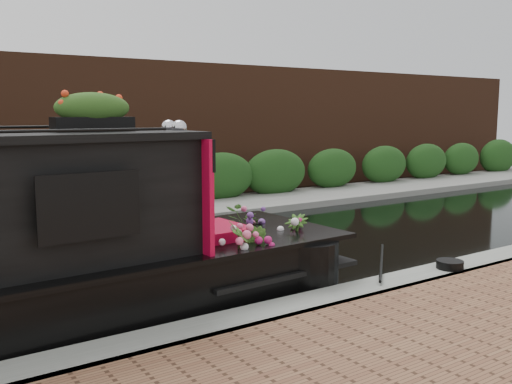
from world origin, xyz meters
TOP-DOWN VIEW (x-y plane):
  - ground at (0.00, 0.00)m, footprint 80.00×80.00m
  - near_bank_coping at (0.00, -3.30)m, footprint 40.00×0.60m
  - far_bank_path at (0.00, 4.20)m, footprint 40.00×2.40m
  - far_hedge at (0.00, 5.10)m, footprint 40.00×1.10m
  - far_brick_wall at (0.00, 7.20)m, footprint 40.00×1.00m
  - rope_fender at (2.15, -1.89)m, footprint 0.35×0.40m
  - coiled_mooring_rope at (3.39, -3.35)m, footprint 0.39×0.39m

SIDE VIEW (x-z plane):
  - ground at x=0.00m, z-range 0.00..0.00m
  - near_bank_coping at x=0.00m, z-range -0.25..0.25m
  - far_bank_path at x=0.00m, z-range -0.17..0.17m
  - far_hedge at x=0.00m, z-range -1.40..1.40m
  - far_brick_wall at x=0.00m, z-range -4.00..4.00m
  - rope_fender at x=2.15m, z-range 0.00..0.35m
  - coiled_mooring_rope at x=3.39m, z-range 0.25..0.37m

